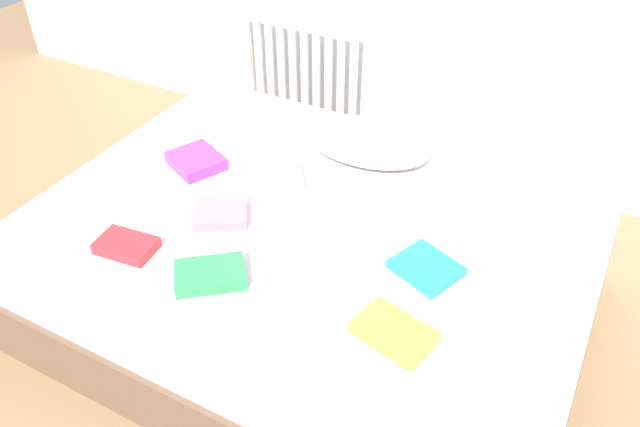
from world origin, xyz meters
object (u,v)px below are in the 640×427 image
Objects in this scene: textbook_pink at (221,214)px; bed at (314,268)px; textbook_purple at (196,161)px; textbook_red at (126,246)px; textbook_lime at (394,333)px; textbook_teal at (426,268)px; radiator at (299,73)px; textbook_green at (210,275)px; pillow at (367,141)px; textbook_white at (276,178)px.

bed is at bearing -3.77° from textbook_pink.
textbook_red is at bearing -53.64° from textbook_purple.
textbook_lime reaches higher than textbook_teal.
radiator is 1.69m from textbook_red.
textbook_red is 0.35m from textbook_pink.
textbook_green reaches higher than bed.
textbook_lime is at bearing -1.91° from textbook_red.
textbook_green is (0.62, -1.64, 0.13)m from radiator.
textbook_green is 1.10× the size of textbook_teal.
radiator reaches higher than pillow.
textbook_purple is 0.93× the size of textbook_green.
textbook_green is at bearing -3.75° from textbook_red.
textbook_teal is at bearing 16.95° from textbook_purple.
textbook_teal is (0.69, -0.20, -0.01)m from textbook_white.
bed is 8.73× the size of textbook_lime.
textbook_red is at bearing 143.84° from textbook_green.
textbook_white reaches higher than textbook_green.
textbook_lime is (0.48, -0.39, 0.27)m from bed.
pillow is 2.95× the size of textbook_pink.
textbook_white reaches higher than textbook_lime.
textbook_lime is at bearing -52.30° from radiator.
bed is at bearing 38.10° from textbook_red.
textbook_purple is 0.37m from textbook_pink.
textbook_teal is 1.09× the size of textbook_pink.
radiator is 1.21m from textbook_white.
textbook_white is at bearing 44.71° from textbook_pink.
textbook_purple is 1.05× the size of textbook_red.
textbook_purple is (0.17, -1.13, 0.13)m from radiator.
radiator is 3.43× the size of textbook_purple.
textbook_white is 1.08× the size of textbook_pink.
textbook_lime is at bearing -60.51° from pillow.
bed is 1.42m from radiator.
textbook_lime is 0.31m from textbook_teal.
textbook_red is at bearing -80.43° from radiator.
textbook_purple is (-0.56, -0.42, -0.03)m from pillow.
textbook_purple reaches higher than textbook_lime.
radiator reaches higher than textbook_lime.
bed is 0.54m from textbook_green.
radiator is 3.19× the size of textbook_green.
radiator is at bearing 141.10° from textbook_lime.
radiator is at bearing 71.78° from textbook_green.
textbook_white reaches higher than textbook_pink.
textbook_lime is 0.61m from textbook_green.
textbook_teal is (0.48, -0.56, -0.04)m from pillow.
textbook_purple is at bearing -143.30° from pillow.
textbook_green is at bearing -161.16° from textbook_lime.
textbook_pink is at bearing 52.07° from textbook_red.
textbook_purple is at bearing 92.02° from textbook_green.
bed is 0.54m from textbook_teal.
textbook_teal is (0.59, 0.37, -0.01)m from textbook_green.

